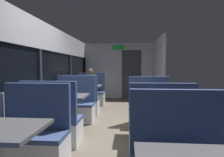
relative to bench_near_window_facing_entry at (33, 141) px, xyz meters
The scene contains 17 objects.
ground_plane 1.69m from the bench_near_window_facing_entry, 57.23° to the left, with size 3.30×9.20×0.02m, color #665B4C.
carriage_window_panel_left 1.69m from the bench_near_window_facing_entry, 111.80° to the left, with size 0.09×8.48×2.30m.
carriage_end_bulkhead 5.72m from the bench_near_window_facing_entry, 80.31° to the left, with size 2.90×0.11×2.30m.
carriage_aisle_panel_right 5.04m from the bench_near_window_facing_entry, 61.89° to the left, with size 0.08×2.40×2.30m, color #B2B2B7.
bench_near_window_facing_entry is the anchor object (origin of this frame).
dining_table_mid_window 1.42m from the bench_near_window_facing_entry, 90.00° to the left, with size 0.90×0.70×0.74m.
bench_mid_window_facing_end 0.69m from the bench_near_window_facing_entry, 90.00° to the left, with size 0.95×0.50×1.10m.
bench_mid_window_facing_entry 2.08m from the bench_near_window_facing_entry, 90.00° to the left, with size 0.95×0.50×1.10m.
dining_table_far_window 3.48m from the bench_near_window_facing_entry, 90.00° to the left, with size 0.90×0.70×0.74m.
bench_far_window_facing_end 2.77m from the bench_near_window_facing_entry, 90.00° to the left, with size 0.95×0.50×1.10m.
bench_far_window_facing_entry 4.17m from the bench_near_window_facing_entry, 90.00° to the left, with size 0.95×0.50×1.10m.
dining_table_rear_aisle 2.17m from the bench_near_window_facing_entry, 33.52° to the left, with size 0.90×0.70×0.74m.
bench_rear_aisle_facing_end 1.85m from the bench_near_window_facing_entry, 15.19° to the left, with size 0.95×0.50×1.10m.
bench_rear_aisle_facing_entry 2.60m from the bench_near_window_facing_entry, 46.48° to the left, with size 0.95×0.50×1.10m.
seated_passenger 4.10m from the bench_near_window_facing_entry, 90.00° to the left, with size 0.47×0.55×1.26m.
coffee_cup_primary 3.38m from the bench_near_window_facing_entry, 93.02° to the left, with size 0.07×0.07×0.09m.
coffee_cup_secondary 2.08m from the bench_near_window_facing_entry, 33.44° to the left, with size 0.07×0.07×0.09m.
Camera 1 is at (0.39, -3.82, 1.34)m, focal length 30.48 mm.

